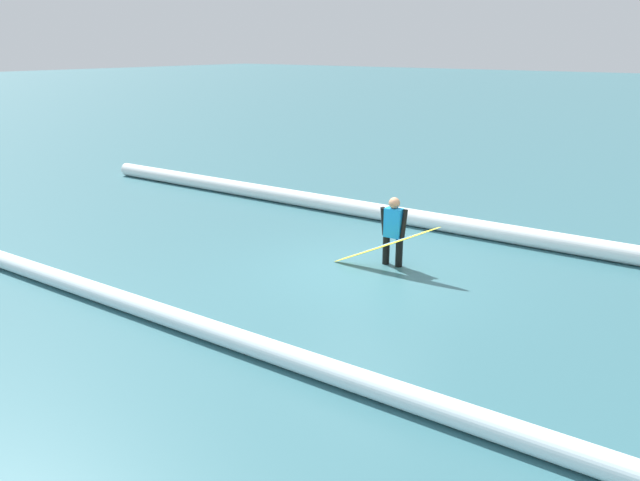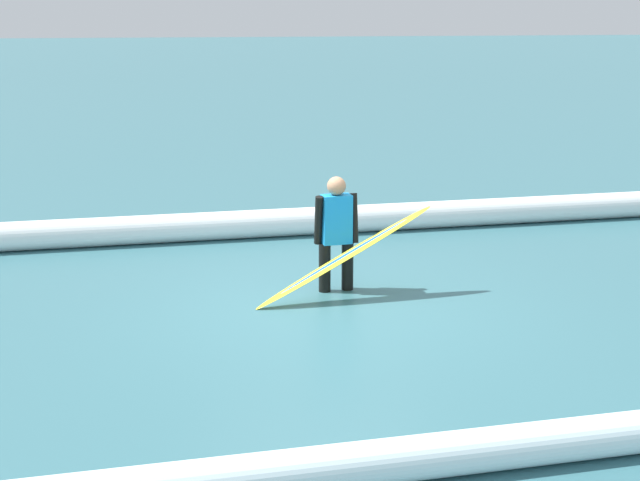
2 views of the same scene
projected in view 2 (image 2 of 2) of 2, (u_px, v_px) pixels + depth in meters
ground_plane at (326, 308)px, 10.06m from camera, size 192.60×192.60×0.00m
surfer at (336, 228)px, 10.50m from camera, size 0.52×0.23×1.36m
surfboard at (345, 257)px, 10.24m from camera, size 2.15×0.60×1.04m
wave_crest_foreground at (275, 223)px, 13.16m from camera, size 22.41×1.41×0.40m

